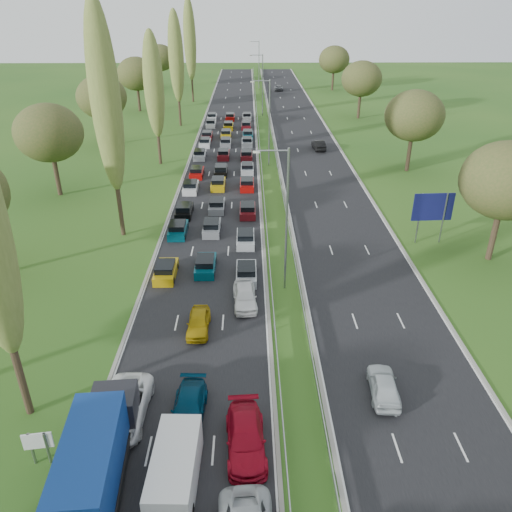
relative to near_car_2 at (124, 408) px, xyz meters
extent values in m
plane|color=#245019|center=(10.26, 51.57, -0.80)|extent=(260.00, 260.00, 0.00)
cube|color=black|center=(3.51, 54.07, -0.80)|extent=(10.50, 215.00, 0.04)
cube|color=black|center=(17.01, 54.07, -0.80)|extent=(10.50, 215.00, 0.04)
cube|color=gray|center=(9.11, 54.07, -0.25)|extent=(0.06, 215.00, 0.32)
cube|color=gray|center=(11.41, 54.07, -0.25)|extent=(0.06, 215.00, 0.32)
cylinder|color=gray|center=(10.26, 14.57, 5.20)|extent=(0.18, 0.18, 12.00)
cylinder|color=gray|center=(10.26, 49.57, 5.20)|extent=(0.18, 0.18, 12.00)
cylinder|color=gray|center=(10.26, 84.57, 5.20)|extent=(0.18, 0.18, 12.00)
cylinder|color=gray|center=(10.26, 119.57, 5.20)|extent=(0.18, 0.18, 12.00)
cylinder|color=#2D2116|center=(-5.74, 0.57, 2.80)|extent=(0.44, 0.44, 7.20)
cylinder|color=#2D2116|center=(-5.74, 25.57, 3.16)|extent=(0.44, 0.44, 7.92)
ellipsoid|color=olive|center=(-5.74, 25.57, 12.84)|extent=(2.80, 2.80, 17.60)
cylinder|color=#2D2116|center=(-5.74, 50.57, 2.44)|extent=(0.44, 0.44, 6.48)
ellipsoid|color=olive|center=(-5.74, 50.57, 10.36)|extent=(2.80, 2.80, 14.40)
cylinder|color=#2D2116|center=(-5.74, 75.57, 2.80)|extent=(0.44, 0.44, 7.20)
ellipsoid|color=olive|center=(-5.74, 75.57, 11.60)|extent=(2.80, 2.80, 16.00)
cylinder|color=#2D2116|center=(-5.74, 100.57, 3.16)|extent=(0.44, 0.44, 7.92)
ellipsoid|color=olive|center=(-5.74, 100.57, 12.84)|extent=(2.80, 2.80, 17.60)
cylinder|color=#2D2116|center=(-16.24, 37.57, 1.62)|extent=(0.56, 0.56, 4.84)
ellipsoid|color=#38471E|center=(-16.24, 37.57, 6.90)|extent=(8.00, 8.00, 6.80)
cylinder|color=#2D2116|center=(-16.24, 61.57, 1.62)|extent=(0.56, 0.56, 4.84)
ellipsoid|color=#38471E|center=(-16.24, 61.57, 6.90)|extent=(8.00, 8.00, 6.80)
cylinder|color=#2D2116|center=(-16.24, 89.57, 1.62)|extent=(0.56, 0.56, 4.84)
ellipsoid|color=#38471E|center=(-16.24, 89.57, 6.90)|extent=(8.00, 8.00, 6.80)
cylinder|color=#2D2116|center=(-16.24, 121.57, 1.62)|extent=(0.56, 0.56, 4.84)
ellipsoid|color=#38471E|center=(-16.24, 121.57, 6.90)|extent=(8.00, 8.00, 6.80)
cylinder|color=#2D2116|center=(29.76, 19.57, 1.62)|extent=(0.56, 0.56, 4.84)
ellipsoid|color=#38471E|center=(29.76, 19.57, 6.90)|extent=(8.00, 8.00, 6.80)
cylinder|color=#2D2116|center=(29.76, 46.57, 1.62)|extent=(0.56, 0.56, 4.84)
ellipsoid|color=#38471E|center=(29.76, 46.57, 6.90)|extent=(8.00, 8.00, 6.80)
cylinder|color=#2D2116|center=(29.76, 81.57, 1.62)|extent=(0.56, 0.56, 4.84)
ellipsoid|color=#38471E|center=(29.76, 81.57, 6.90)|extent=(8.00, 8.00, 6.80)
cylinder|color=#2D2116|center=(29.76, 116.57, 1.62)|extent=(0.56, 0.56, 4.84)
ellipsoid|color=#38471E|center=(29.76, 116.57, 6.90)|extent=(8.00, 8.00, 6.80)
cube|color=#BF990C|center=(-0.03, 16.68, -0.36)|extent=(1.75, 4.00, 0.80)
cube|color=#053F4C|center=(-0.05, 25.50, -0.36)|extent=(1.75, 4.00, 0.80)
cube|color=black|center=(0.01, 30.62, -0.36)|extent=(1.75, 4.00, 0.80)
cube|color=silver|center=(-0.04, 38.52, -0.36)|extent=(1.75, 4.00, 0.80)
cube|color=#A50C0A|center=(0.17, 44.54, -0.36)|extent=(1.75, 4.00, 0.80)
cube|color=#B2B7BC|center=(-0.14, 53.26, -0.36)|extent=(1.75, 4.00, 0.80)
cube|color=silver|center=(0.11, 60.45, -0.36)|extent=(1.75, 4.00, 0.80)
cube|color=#590F14|center=(0.13, 65.20, -0.36)|extent=(1.75, 4.00, 0.80)
cube|color=silver|center=(0.19, 74.52, -0.36)|extent=(1.75, 4.00, 0.80)
cube|color=silver|center=(0.03, 80.51, -0.36)|extent=(1.75, 4.00, 0.80)
cube|color=#053F4C|center=(3.37, 17.71, -0.36)|extent=(1.75, 4.00, 0.80)
cube|color=slate|center=(3.40, 25.99, -0.36)|extent=(1.75, 4.00, 0.80)
cube|color=slate|center=(3.61, 32.16, -0.36)|extent=(1.75, 4.00, 0.80)
cube|color=#BF990C|center=(3.35, 39.78, -0.36)|extent=(1.75, 4.00, 0.80)
cube|color=black|center=(3.46, 45.32, -0.36)|extent=(1.75, 4.00, 0.80)
cube|color=#590F14|center=(3.48, 53.33, -0.36)|extent=(1.75, 4.00, 0.80)
cube|color=slate|center=(3.54, 60.37, -0.36)|extent=(1.75, 4.00, 0.80)
cube|color=#BF990C|center=(3.37, 66.23, -0.36)|extent=(1.75, 4.00, 0.80)
cube|color=#BF990C|center=(3.57, 72.54, -0.36)|extent=(1.75, 4.00, 0.80)
cube|color=#A50C0A|center=(3.66, 80.46, -0.36)|extent=(1.75, 4.00, 0.80)
cube|color=#B2B7BC|center=(7.03, 16.22, -0.36)|extent=(1.75, 4.00, 0.80)
cube|color=#B2B7BC|center=(6.93, 23.21, -0.36)|extent=(1.75, 4.00, 0.80)
cube|color=#590F14|center=(7.14, 30.68, -0.36)|extent=(1.75, 4.00, 0.80)
cube|color=#A50C0A|center=(7.06, 39.52, -0.36)|extent=(1.75, 4.00, 0.80)
cube|color=#B2B7BC|center=(7.10, 46.12, -0.36)|extent=(1.75, 4.00, 0.80)
cube|color=#590F14|center=(6.98, 52.88, -0.36)|extent=(1.75, 4.00, 0.80)
cube|color=#B2B7BC|center=(7.07, 60.74, -0.36)|extent=(1.75, 4.00, 0.80)
cube|color=#053F4C|center=(7.19, 65.92, -0.36)|extent=(1.75, 4.00, 0.80)
cube|color=#590F14|center=(6.89, 72.77, -0.36)|extent=(1.75, 4.00, 0.80)
cube|color=silver|center=(7.03, 80.71, -0.36)|extent=(1.75, 4.00, 0.80)
imported|color=white|center=(0.00, 0.00, 0.00)|extent=(2.69, 5.64, 1.55)
imported|color=#05304C|center=(3.71, 0.01, -0.10)|extent=(2.08, 4.74, 1.35)
imported|color=#A9880B|center=(3.53, 8.64, -0.10)|extent=(1.64, 3.98, 1.35)
imported|color=maroon|center=(7.03, -2.30, -0.03)|extent=(2.40, 5.27, 1.50)
imported|color=white|center=(6.92, 12.09, -0.01)|extent=(2.08, 4.61, 1.54)
imported|color=silver|center=(15.47, 1.71, -0.07)|extent=(1.98, 4.26, 1.41)
imported|color=black|center=(18.63, 57.91, -0.03)|extent=(1.94, 4.67, 1.50)
imported|color=slate|center=(15.48, 116.77, -0.11)|extent=(2.58, 4.96, 1.34)
cube|color=black|center=(-0.22, -4.19, -0.08)|extent=(2.37, 8.89, 0.50)
cube|color=navy|center=(-0.22, -5.27, 1.70)|extent=(2.47, 6.72, 2.55)
cube|color=black|center=(-0.22, -0.83, 0.77)|extent=(2.41, 2.17, 2.20)
cylinder|color=black|center=(-0.22, -0.94, -0.28)|extent=(2.07, 1.00, 1.00)
cube|color=silver|center=(3.56, -4.59, 0.34)|extent=(2.12, 5.30, 2.12)
cube|color=black|center=(3.56, -2.25, 0.23)|extent=(2.07, 0.85, 1.70)
cylinder|color=black|center=(2.66, -2.89, -0.42)|extent=(0.26, 0.72, 0.72)
cylinder|color=black|center=(4.46, -6.28, -0.42)|extent=(0.26, 0.72, 0.72)
cylinder|color=gray|center=(-4.04, -3.09, 0.25)|extent=(0.16, 0.16, 2.10)
cylinder|color=gray|center=(-3.24, -3.09, 0.25)|extent=(0.16, 0.16, 2.10)
cube|color=silver|center=(-3.64, -3.09, 0.80)|extent=(1.50, 0.30, 1.00)
cylinder|color=gray|center=(23.96, 23.22, 1.80)|extent=(0.16, 0.16, 5.20)
cylinder|color=gray|center=(26.36, 23.22, 1.80)|extent=(0.16, 0.16, 5.20)
cube|color=#131553|center=(25.16, 23.22, 3.00)|extent=(4.00, 0.29, 2.80)
camera|label=1|loc=(7.28, -21.59, 20.96)|focal=35.00mm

